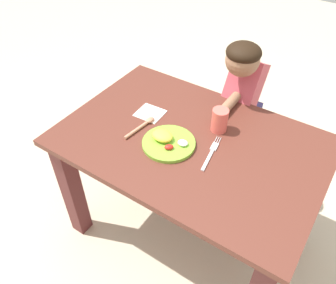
% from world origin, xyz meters
% --- Properties ---
extents(ground_plane, '(8.00, 8.00, 0.00)m').
position_xyz_m(ground_plane, '(0.00, 0.00, 0.00)').
color(ground_plane, beige).
extents(dining_table, '(1.14, 0.77, 0.69)m').
position_xyz_m(dining_table, '(0.00, 0.00, 0.54)').
color(dining_table, brown).
rests_on(dining_table, ground_plane).
extents(plate, '(0.23, 0.23, 0.05)m').
position_xyz_m(plate, '(-0.07, -0.08, 0.70)').
color(plate, '#80BF36').
rests_on(plate, dining_table).
extents(fork, '(0.05, 0.22, 0.01)m').
position_xyz_m(fork, '(0.11, -0.03, 0.69)').
color(fork, silver).
rests_on(fork, dining_table).
extents(spoon, '(0.05, 0.19, 0.02)m').
position_xyz_m(spoon, '(-0.23, -0.04, 0.70)').
color(spoon, tan).
rests_on(spoon, dining_table).
extents(drinking_cup, '(0.07, 0.07, 0.11)m').
position_xyz_m(drinking_cup, '(0.07, 0.13, 0.74)').
color(drinking_cup, '#F26256').
rests_on(drinking_cup, dining_table).
extents(person, '(0.16, 0.43, 0.99)m').
position_xyz_m(person, '(0.04, 0.47, 0.54)').
color(person, '#3D3A74').
rests_on(person, ground_plane).
extents(napkin, '(0.13, 0.12, 0.00)m').
position_xyz_m(napkin, '(-0.26, 0.05, 0.69)').
color(napkin, white).
rests_on(napkin, dining_table).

